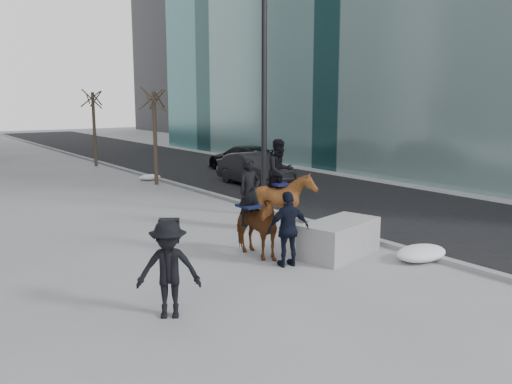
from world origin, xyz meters
TOP-DOWN VIEW (x-y plane):
  - ground at (0.00, 0.00)m, footprint 120.00×120.00m
  - road at (7.00, 10.00)m, footprint 8.00×90.00m
  - curb at (3.00, 10.00)m, footprint 0.25×90.00m
  - planter at (1.39, -0.41)m, footprint 2.37×1.60m
  - car_near at (5.89, 9.75)m, footprint 1.66×4.41m
  - car_far at (8.10, 14.00)m, footprint 2.15×4.85m
  - tree_near at (2.40, 12.50)m, footprint 1.20×1.20m
  - tree_far at (2.40, 20.72)m, footprint 1.20×1.20m
  - mounted_left at (-0.44, 0.72)m, footprint 0.88×1.89m
  - mounted_right at (1.73, 2.36)m, footprint 1.51×1.68m
  - feeder at (-0.19, -0.37)m, footprint 1.10×0.96m
  - camera_crew at (-3.75, -1.50)m, footprint 1.31×1.15m
  - lamppost at (2.60, 4.44)m, footprint 0.25×0.80m
  - snow_piles at (2.70, 2.87)m, footprint 1.43×16.58m

SIDE VIEW (x-z plane):
  - ground at x=0.00m, z-range 0.00..0.00m
  - road at x=7.00m, z-range 0.00..0.01m
  - curb at x=3.00m, z-range 0.00..0.12m
  - snow_piles at x=2.70m, z-range -0.01..0.35m
  - planter at x=1.39m, z-range 0.00..0.87m
  - car_far at x=8.10m, z-range 0.00..1.39m
  - car_near at x=5.89m, z-range 0.00..1.44m
  - feeder at x=-0.19m, z-range 0.00..1.76m
  - camera_crew at x=-3.75m, z-range 0.01..1.76m
  - mounted_left at x=-0.44m, z-range -0.31..2.12m
  - mounted_right at x=1.73m, z-range -0.27..2.42m
  - tree_near at x=2.40m, z-range 0.00..4.62m
  - tree_far at x=2.40m, z-range 0.00..4.64m
  - lamppost at x=2.60m, z-range 0.45..9.54m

